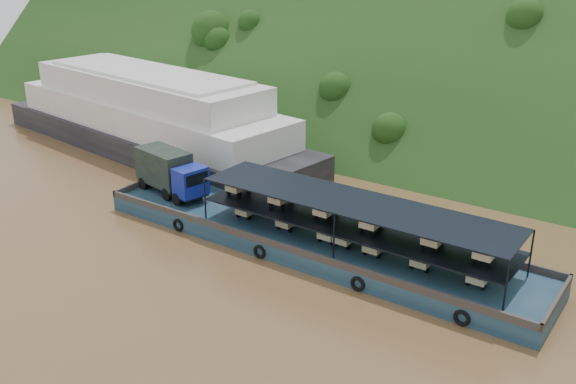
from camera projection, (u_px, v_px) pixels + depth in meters
The scene contains 4 objects.
ground at pixel (287, 250), 47.21m from camera, with size 160.00×160.00×0.00m, color brown.
hillside at pixel (464, 136), 74.64m from camera, with size 140.00×28.00×28.00m, color #153312.
cargo_barge at pixel (293, 228), 47.97m from camera, with size 35.07×7.18×4.88m.
passenger_ferry at pixel (150, 116), 68.80m from camera, with size 43.20×15.64×8.55m.
Camera 1 is at (24.34, -34.63, 21.35)m, focal length 40.00 mm.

